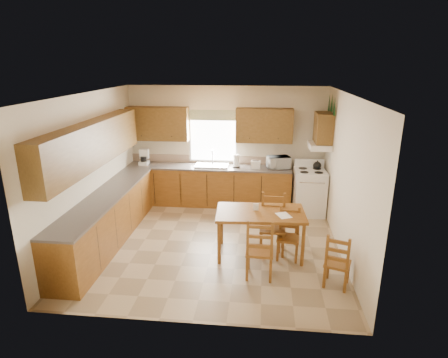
# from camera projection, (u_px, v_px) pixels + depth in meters

# --- Properties ---
(floor) EXTENTS (4.50, 4.50, 0.00)m
(floor) POSITION_uv_depth(u_px,v_px,m) (214.00, 243.00, 6.94)
(floor) COLOR tan
(floor) RESTS_ON ground
(ceiling) EXTENTS (4.50, 4.50, 0.00)m
(ceiling) POSITION_uv_depth(u_px,v_px,m) (213.00, 94.00, 6.13)
(ceiling) COLOR olive
(ceiling) RESTS_ON floor
(wall_left) EXTENTS (4.50, 4.50, 0.00)m
(wall_left) POSITION_uv_depth(u_px,v_px,m) (90.00, 169.00, 6.75)
(wall_left) COLOR beige
(wall_left) RESTS_ON floor
(wall_right) EXTENTS (4.50, 4.50, 0.00)m
(wall_right) POSITION_uv_depth(u_px,v_px,m) (346.00, 177.00, 6.32)
(wall_right) COLOR beige
(wall_right) RESTS_ON floor
(wall_back) EXTENTS (4.50, 4.50, 0.00)m
(wall_back) POSITION_uv_depth(u_px,v_px,m) (226.00, 145.00, 8.67)
(wall_back) COLOR beige
(wall_back) RESTS_ON floor
(wall_front) EXTENTS (4.50, 4.50, 0.00)m
(wall_front) POSITION_uv_depth(u_px,v_px,m) (189.00, 227.00, 4.40)
(wall_front) COLOR beige
(wall_front) RESTS_ON floor
(lower_cab_back) EXTENTS (3.75, 0.60, 0.88)m
(lower_cab_back) POSITION_uv_depth(u_px,v_px,m) (209.00, 186.00, 8.70)
(lower_cab_back) COLOR brown
(lower_cab_back) RESTS_ON floor
(lower_cab_left) EXTENTS (0.60, 3.60, 0.88)m
(lower_cab_left) POSITION_uv_depth(u_px,v_px,m) (108.00, 220.00, 6.86)
(lower_cab_left) COLOR brown
(lower_cab_left) RESTS_ON floor
(counter_back) EXTENTS (3.75, 0.63, 0.04)m
(counter_back) POSITION_uv_depth(u_px,v_px,m) (209.00, 167.00, 8.56)
(counter_back) COLOR #564F4C
(counter_back) RESTS_ON lower_cab_back
(counter_left) EXTENTS (0.63, 3.60, 0.04)m
(counter_left) POSITION_uv_depth(u_px,v_px,m) (105.00, 196.00, 6.72)
(counter_left) COLOR #564F4C
(counter_left) RESTS_ON lower_cab_left
(backsplash) EXTENTS (3.75, 0.01, 0.18)m
(backsplash) POSITION_uv_depth(u_px,v_px,m) (210.00, 159.00, 8.80)
(backsplash) COLOR gray
(backsplash) RESTS_ON counter_back
(upper_cab_back_left) EXTENTS (1.41, 0.33, 0.75)m
(upper_cab_back_left) POSITION_uv_depth(u_px,v_px,m) (158.00, 124.00, 8.51)
(upper_cab_back_left) COLOR brown
(upper_cab_back_left) RESTS_ON wall_back
(upper_cab_back_right) EXTENTS (1.25, 0.33, 0.75)m
(upper_cab_back_right) POSITION_uv_depth(u_px,v_px,m) (264.00, 125.00, 8.28)
(upper_cab_back_right) COLOR brown
(upper_cab_back_right) RESTS_ON wall_back
(upper_cab_left) EXTENTS (0.33, 3.60, 0.75)m
(upper_cab_left) POSITION_uv_depth(u_px,v_px,m) (93.00, 144.00, 6.44)
(upper_cab_left) COLOR brown
(upper_cab_left) RESTS_ON wall_left
(upper_cab_stove) EXTENTS (0.33, 0.62, 0.62)m
(upper_cab_stove) POSITION_uv_depth(u_px,v_px,m) (323.00, 128.00, 7.73)
(upper_cab_stove) COLOR brown
(upper_cab_stove) RESTS_ON wall_right
(range_hood) EXTENTS (0.44, 0.62, 0.12)m
(range_hood) POSITION_uv_depth(u_px,v_px,m) (320.00, 146.00, 7.85)
(range_hood) COLOR white
(range_hood) RESTS_ON wall_right
(window_frame) EXTENTS (1.13, 0.02, 1.18)m
(window_frame) POSITION_uv_depth(u_px,v_px,m) (213.00, 137.00, 8.61)
(window_frame) COLOR white
(window_frame) RESTS_ON wall_back
(window_pane) EXTENTS (1.05, 0.01, 1.10)m
(window_pane) POSITION_uv_depth(u_px,v_px,m) (213.00, 137.00, 8.60)
(window_pane) COLOR white
(window_pane) RESTS_ON wall_back
(window_valance) EXTENTS (1.19, 0.01, 0.24)m
(window_valance) POSITION_uv_depth(u_px,v_px,m) (213.00, 115.00, 8.43)
(window_valance) COLOR #50683C
(window_valance) RESTS_ON wall_back
(sink_basin) EXTENTS (0.75, 0.45, 0.04)m
(sink_basin) POSITION_uv_depth(u_px,v_px,m) (212.00, 165.00, 8.54)
(sink_basin) COLOR silver
(sink_basin) RESTS_ON counter_back
(pine_decal_a) EXTENTS (0.22, 0.22, 0.36)m
(pine_decal_a) POSITION_uv_depth(u_px,v_px,m) (335.00, 106.00, 7.27)
(pine_decal_a) COLOR #133D19
(pine_decal_a) RESTS_ON wall_right
(pine_decal_b) EXTENTS (0.22, 0.22, 0.36)m
(pine_decal_b) POSITION_uv_depth(u_px,v_px,m) (332.00, 102.00, 7.56)
(pine_decal_b) COLOR #133D19
(pine_decal_b) RESTS_ON wall_right
(pine_decal_c) EXTENTS (0.22, 0.22, 0.36)m
(pine_decal_c) POSITION_uv_depth(u_px,v_px,m) (329.00, 103.00, 7.88)
(pine_decal_c) COLOR #133D19
(pine_decal_c) RESTS_ON wall_right
(stove) EXTENTS (0.68, 0.70, 0.96)m
(stove) POSITION_uv_depth(u_px,v_px,m) (309.00, 193.00, 8.14)
(stove) COLOR white
(stove) RESTS_ON floor
(coffeemaker) EXTENTS (0.24, 0.27, 0.34)m
(coffeemaker) POSITION_uv_depth(u_px,v_px,m) (144.00, 157.00, 8.65)
(coffeemaker) COLOR white
(coffeemaker) RESTS_ON counter_back
(paper_towel) EXTENTS (0.16, 0.16, 0.29)m
(paper_towel) POSITION_uv_depth(u_px,v_px,m) (236.00, 161.00, 8.43)
(paper_towel) COLOR white
(paper_towel) RESTS_ON counter_back
(toaster) EXTENTS (0.22, 0.15, 0.17)m
(toaster) POSITION_uv_depth(u_px,v_px,m) (256.00, 165.00, 8.35)
(toaster) COLOR white
(toaster) RESTS_ON counter_back
(microwave) EXTENTS (0.52, 0.44, 0.27)m
(microwave) POSITION_uv_depth(u_px,v_px,m) (278.00, 162.00, 8.36)
(microwave) COLOR white
(microwave) RESTS_ON counter_back
(dining_table) EXTENTS (1.53, 0.92, 0.79)m
(dining_table) POSITION_uv_depth(u_px,v_px,m) (260.00, 233.00, 6.42)
(dining_table) COLOR brown
(dining_table) RESTS_ON floor
(chair_near_left) EXTENTS (0.43, 0.41, 0.99)m
(chair_near_left) POSITION_uv_depth(u_px,v_px,m) (260.00, 247.00, 5.73)
(chair_near_left) COLOR brown
(chair_near_left) RESTS_ON floor
(chair_near_right) EXTENTS (0.45, 0.44, 0.85)m
(chair_near_right) POSITION_uv_depth(u_px,v_px,m) (338.00, 260.00, 5.50)
(chair_near_right) COLOR brown
(chair_near_right) RESTS_ON floor
(chair_far_left) EXTENTS (0.41, 0.39, 0.87)m
(chair_far_left) POSITION_uv_depth(u_px,v_px,m) (288.00, 235.00, 6.28)
(chair_far_left) COLOR brown
(chair_far_left) RESTS_ON floor
(chair_far_right) EXTENTS (0.45, 0.43, 1.04)m
(chair_far_right) POSITION_uv_depth(u_px,v_px,m) (273.00, 225.00, 6.45)
(chair_far_right) COLOR brown
(chair_far_right) RESTS_ON floor
(table_paper) EXTENTS (0.29, 0.32, 0.00)m
(table_paper) POSITION_uv_depth(u_px,v_px,m) (284.00, 215.00, 6.15)
(table_paper) COLOR white
(table_paper) RESTS_ON dining_table
(table_card) EXTENTS (0.09, 0.04, 0.12)m
(table_card) POSITION_uv_depth(u_px,v_px,m) (256.00, 207.00, 6.34)
(table_card) COLOR white
(table_card) RESTS_ON dining_table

